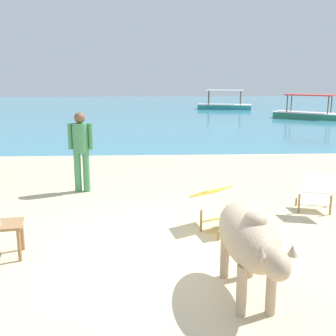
{
  "coord_description": "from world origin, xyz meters",
  "views": [
    {
      "loc": [
        -0.11,
        -5.19,
        2.41
      ],
      "look_at": [
        0.28,
        3.0,
        0.55
      ],
      "focal_mm": 44.73,
      "sensor_mm": 36.0,
      "label": 1
    }
  ],
  "objects_px": {
    "cow": "(249,237)",
    "deck_chair_near": "(315,191)",
    "deck_chair_far": "(217,206)",
    "person_standing": "(81,146)",
    "boat_teal": "(224,105)",
    "boat_green": "(308,113)"
  },
  "relations": [
    {
      "from": "cow",
      "to": "boat_teal",
      "type": "height_order",
      "value": "boat_teal"
    },
    {
      "from": "boat_teal",
      "to": "boat_green",
      "type": "xyz_separation_m",
      "value": [
        3.48,
        -6.34,
        0.0
      ]
    },
    {
      "from": "deck_chair_far",
      "to": "person_standing",
      "type": "height_order",
      "value": "person_standing"
    },
    {
      "from": "deck_chair_far",
      "to": "boat_teal",
      "type": "bearing_deg",
      "value": 138.91
    },
    {
      "from": "boat_teal",
      "to": "boat_green",
      "type": "height_order",
      "value": "same"
    },
    {
      "from": "cow",
      "to": "deck_chair_far",
      "type": "xyz_separation_m",
      "value": [
        -0.0,
        2.01,
        -0.3
      ]
    },
    {
      "from": "deck_chair_near",
      "to": "boat_green",
      "type": "xyz_separation_m",
      "value": [
        5.87,
        15.69,
        -0.13
      ]
    },
    {
      "from": "deck_chair_near",
      "to": "person_standing",
      "type": "relative_size",
      "value": 0.54
    },
    {
      "from": "deck_chair_far",
      "to": "boat_teal",
      "type": "height_order",
      "value": "boat_teal"
    },
    {
      "from": "boat_green",
      "to": "boat_teal",
      "type": "bearing_deg",
      "value": -25.64
    },
    {
      "from": "boat_teal",
      "to": "boat_green",
      "type": "distance_m",
      "value": 7.23
    },
    {
      "from": "cow",
      "to": "person_standing",
      "type": "xyz_separation_m",
      "value": [
        -2.4,
        4.28,
        0.26
      ]
    },
    {
      "from": "deck_chair_far",
      "to": "boat_green",
      "type": "bearing_deg",
      "value": 124.28
    },
    {
      "from": "boat_teal",
      "to": "boat_green",
      "type": "relative_size",
      "value": 1.05
    },
    {
      "from": "cow",
      "to": "deck_chair_far",
      "type": "bearing_deg",
      "value": 178.51
    },
    {
      "from": "cow",
      "to": "boat_green",
      "type": "xyz_separation_m",
      "value": [
        7.69,
        18.41,
        -0.44
      ]
    },
    {
      "from": "cow",
      "to": "boat_green",
      "type": "height_order",
      "value": "boat_green"
    },
    {
      "from": "deck_chair_far",
      "to": "person_standing",
      "type": "xyz_separation_m",
      "value": [
        -2.4,
        2.27,
        0.56
      ]
    },
    {
      "from": "cow",
      "to": "deck_chair_near",
      "type": "xyz_separation_m",
      "value": [
        1.82,
        2.72,
        -0.3
      ]
    },
    {
      "from": "cow",
      "to": "deck_chair_near",
      "type": "height_order",
      "value": "cow"
    },
    {
      "from": "deck_chair_far",
      "to": "boat_teal",
      "type": "distance_m",
      "value": 23.12
    },
    {
      "from": "cow",
      "to": "deck_chair_far",
      "type": "distance_m",
      "value": 2.04
    }
  ]
}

